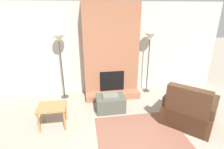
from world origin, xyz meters
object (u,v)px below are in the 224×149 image
Objects in this scene: side_table at (52,109)px; ottoman at (110,103)px; floor_lamp_left at (59,43)px; floor_lamp_right at (150,40)px; armchair at (188,112)px.

ottoman is at bearing 17.78° from side_table.
floor_lamp_left is (0.12, 1.33, 1.17)m from side_table.
floor_lamp_left is 2.47m from floor_lamp_right.
side_table is at bearing -152.88° from floor_lamp_right.
side_table is 1.77m from floor_lamp_left.
floor_lamp_right reaches higher than side_table.
floor_lamp_right is at bearing 27.12° from side_table.
floor_lamp_left reaches higher than side_table.
ottoman is 0.39× the size of floor_lamp_left.
floor_lamp_left is 1.01× the size of floor_lamp_right.
ottoman is 0.39× the size of floor_lamp_right.
side_table is (-2.91, 0.42, 0.11)m from armchair.
ottoman is at bearing 17.48° from armchair.
side_table is 0.33× the size of floor_lamp_right.
floor_lamp_left is at bearing 142.97° from ottoman.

